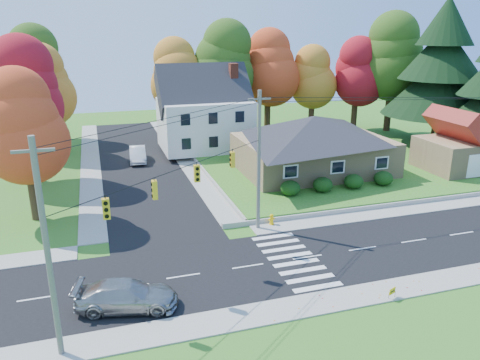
# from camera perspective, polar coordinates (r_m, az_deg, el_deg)

# --- Properties ---
(ground) EXTENTS (120.00, 120.00, 0.00)m
(ground) POSITION_cam_1_polar(r_m,az_deg,el_deg) (30.47, 8.21, -9.31)
(ground) COLOR #3D7923
(road_main) EXTENTS (90.00, 8.00, 0.02)m
(road_main) POSITION_cam_1_polar(r_m,az_deg,el_deg) (30.46, 8.21, -9.30)
(road_main) COLOR black
(road_main) RESTS_ON ground
(road_cross) EXTENTS (8.00, 44.00, 0.02)m
(road_cross) POSITION_cam_1_polar(r_m,az_deg,el_deg) (52.30, -12.29, 2.21)
(road_cross) COLOR black
(road_cross) RESTS_ON ground
(sidewalk_north) EXTENTS (90.00, 2.00, 0.08)m
(sidewalk_north) POSITION_cam_1_polar(r_m,az_deg,el_deg) (34.56, 4.67, -5.67)
(sidewalk_north) COLOR #9C9A90
(sidewalk_north) RESTS_ON ground
(sidewalk_south) EXTENTS (90.00, 2.00, 0.08)m
(sidewalk_south) POSITION_cam_1_polar(r_m,az_deg,el_deg) (26.64, 12.94, -13.84)
(sidewalk_south) COLOR #9C9A90
(sidewalk_south) RESTS_ON ground
(lawn) EXTENTS (30.00, 30.00, 0.50)m
(lawn) POSITION_cam_1_polar(r_m,az_deg,el_deg) (53.53, 11.23, 2.91)
(lawn) COLOR #3D7923
(lawn) RESTS_ON ground
(ranch_house) EXTENTS (14.60, 10.60, 5.40)m
(ranch_house) POSITION_cam_1_polar(r_m,az_deg,el_deg) (46.24, 8.91, 4.52)
(ranch_house) COLOR tan
(ranch_house) RESTS_ON lawn
(colonial_house) EXTENTS (10.40, 8.40, 9.60)m
(colonial_house) POSITION_cam_1_polar(r_m,az_deg,el_deg) (54.45, -4.31, 8.13)
(colonial_house) COLOR silver
(colonial_house) RESTS_ON lawn
(garage) EXTENTS (7.30, 6.30, 4.60)m
(garage) POSITION_cam_1_polar(r_m,az_deg,el_deg) (50.99, 25.24, 3.77)
(garage) COLOR tan
(garage) RESTS_ON lawn
(hedge_row) EXTENTS (10.70, 1.70, 1.27)m
(hedge_row) POSITION_cam_1_polar(r_m,az_deg,el_deg) (41.32, 11.89, -0.36)
(hedge_row) COLOR #163A10
(hedge_row) RESTS_ON lawn
(traffic_infrastructure) EXTENTS (38.10, 10.66, 10.00)m
(traffic_infrastructure) POSITION_cam_1_polar(r_m,az_deg,el_deg) (29.59, 7.28, 0.68)
(traffic_infrastructure) COLOR #666059
(traffic_infrastructure) RESTS_ON ground
(tree_lot_0) EXTENTS (6.72, 6.72, 12.51)m
(tree_lot_0) POSITION_cam_1_polar(r_m,az_deg,el_deg) (59.39, -7.73, 12.47)
(tree_lot_0) COLOR #3F2A19
(tree_lot_0) RESTS_ON lawn
(tree_lot_1) EXTENTS (7.84, 7.84, 14.60)m
(tree_lot_1) POSITION_cam_1_polar(r_m,az_deg,el_deg) (59.63, -1.75, 13.91)
(tree_lot_1) COLOR #3F2A19
(tree_lot_1) RESTS_ON lawn
(tree_lot_2) EXTENTS (7.28, 7.28, 13.56)m
(tree_lot_2) POSITION_cam_1_polar(r_m,az_deg,el_deg) (62.51, 3.45, 13.47)
(tree_lot_2) COLOR #3F2A19
(tree_lot_2) RESTS_ON lawn
(tree_lot_3) EXTENTS (6.16, 6.16, 11.47)m
(tree_lot_3) POSITION_cam_1_polar(r_m,az_deg,el_deg) (64.09, 8.89, 12.23)
(tree_lot_3) COLOR #3F2A19
(tree_lot_3) RESTS_ON lawn
(tree_lot_4) EXTENTS (6.72, 6.72, 12.51)m
(tree_lot_4) POSITION_cam_1_polar(r_m,az_deg,el_deg) (66.03, 14.11, 12.65)
(tree_lot_4) COLOR #3F2A19
(tree_lot_4) RESTS_ON lawn
(tree_lot_5) EXTENTS (8.40, 8.40, 15.64)m
(tree_lot_5) POSITION_cam_1_polar(r_m,az_deg,el_deg) (66.40, 18.20, 14.04)
(tree_lot_5) COLOR #3F2A19
(tree_lot_5) RESTS_ON lawn
(conifer_east_a) EXTENTS (12.80, 12.80, 16.96)m
(conifer_east_a) POSITION_cam_1_polar(r_m,az_deg,el_deg) (60.74, 23.30, 12.36)
(conifer_east_a) COLOR #3F2A19
(conifer_east_a) RESTS_ON lawn
(tree_west_0) EXTENTS (6.16, 6.16, 11.47)m
(tree_west_0) POSITION_cam_1_polar(r_m,az_deg,el_deg) (37.20, -24.80, 5.93)
(tree_west_0) COLOR #3F2A19
(tree_west_0) RESTS_ON ground
(tree_west_1) EXTENTS (7.28, 7.28, 13.56)m
(tree_west_1) POSITION_cam_1_polar(r_m,az_deg,el_deg) (46.94, -24.88, 9.74)
(tree_west_1) COLOR #3F2A19
(tree_west_1) RESTS_ON ground
(tree_west_2) EXTENTS (6.72, 6.72, 12.51)m
(tree_west_2) POSITION_cam_1_polar(r_m,az_deg,el_deg) (56.79, -22.66, 10.52)
(tree_west_2) COLOR #3F2A19
(tree_west_2) RESTS_ON ground
(tree_west_3) EXTENTS (7.84, 7.84, 14.60)m
(tree_west_3) POSITION_cam_1_polar(r_m,az_deg,el_deg) (64.80, -24.06, 12.29)
(tree_west_3) COLOR #3F2A19
(tree_west_3) RESTS_ON ground
(silver_sedan) EXTENTS (5.58, 3.30, 1.52)m
(silver_sedan) POSITION_cam_1_polar(r_m,az_deg,el_deg) (25.49, -13.66, -13.52)
(silver_sedan) COLOR #999999
(silver_sedan) RESTS_ON road_main
(white_car) EXTENTS (2.02, 4.95, 1.59)m
(white_car) POSITION_cam_1_polar(r_m,az_deg,el_deg) (52.15, -12.37, 3.08)
(white_car) COLOR silver
(white_car) RESTS_ON road_cross
(fire_hydrant) EXTENTS (0.50, 0.39, 0.88)m
(fire_hydrant) POSITION_cam_1_polar(r_m,az_deg,el_deg) (34.71, 3.87, -4.87)
(fire_hydrant) COLOR #F1B706
(fire_hydrant) RESTS_ON ground
(yard_sign) EXTENTS (0.50, 0.23, 0.65)m
(yard_sign) POSITION_cam_1_polar(r_m,az_deg,el_deg) (27.02, 18.08, -12.78)
(yard_sign) COLOR black
(yard_sign) RESTS_ON ground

